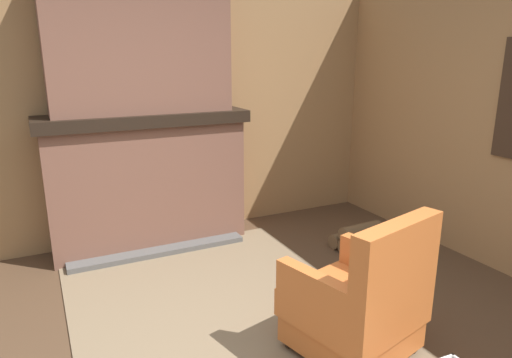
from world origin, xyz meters
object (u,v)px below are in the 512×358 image
at_px(oil_lamp_vase, 105,103).
at_px(armchair, 359,305).
at_px(firewood_stack, 360,240).
at_px(storage_case, 193,102).

bearing_deg(oil_lamp_vase, armchair, 24.29).
xyz_separation_m(firewood_stack, oil_lamp_vase, (-1.09, -2.08, 1.30)).
bearing_deg(oil_lamp_vase, storage_case, 89.99).
bearing_deg(firewood_stack, armchair, -39.41).
xyz_separation_m(armchair, oil_lamp_vase, (-2.34, -1.05, 1.05)).
bearing_deg(armchair, oil_lamp_vase, 10.20).
relative_size(armchair, storage_case, 4.17).
bearing_deg(storage_case, firewood_stack, 49.26).
bearing_deg(storage_case, armchair, 5.74).
relative_size(armchair, oil_lamp_vase, 3.47).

